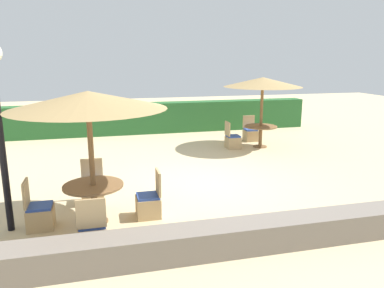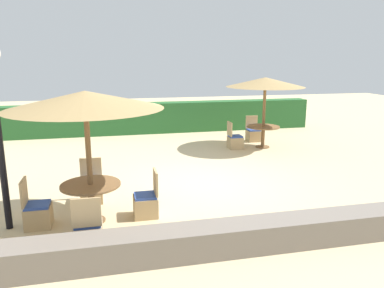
{
  "view_description": "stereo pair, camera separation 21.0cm",
  "coord_description": "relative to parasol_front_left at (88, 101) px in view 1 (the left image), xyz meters",
  "views": [
    {
      "loc": [
        -2.26,
        -8.43,
        3.08
      ],
      "look_at": [
        0.0,
        0.6,
        0.9
      ],
      "focal_mm": 35.0,
      "sensor_mm": 36.0,
      "label": 1
    },
    {
      "loc": [
        -2.06,
        -8.48,
        3.08
      ],
      "look_at": [
        0.0,
        0.6,
        0.9
      ],
      "focal_mm": 35.0,
      "sensor_mm": 36.0,
      "label": 2
    }
  ],
  "objects": [
    {
      "name": "hedge_row",
      "position": [
        2.45,
        8.34,
        -1.7
      ],
      "size": [
        13.0,
        0.7,
        1.24
      ],
      "primitive_type": "cube",
      "color": "#28602D",
      "rests_on": "ground_plane"
    },
    {
      "name": "patio_chair_back_right_west",
      "position": [
        4.58,
        4.97,
        -2.06
      ],
      "size": [
        0.46,
        0.46,
        0.93
      ],
      "rotation": [
        0.0,
        0.0,
        -1.57
      ],
      "color": "tan",
      "rests_on": "ground_plane"
    },
    {
      "name": "patio_chair_front_left_west",
      "position": [
        -0.98,
        -0.01,
        -2.06
      ],
      "size": [
        0.46,
        0.46,
        0.93
      ],
      "rotation": [
        0.0,
        0.0,
        -1.57
      ],
      "color": "tan",
      "rests_on": "ground_plane"
    },
    {
      "name": "patio_chair_front_left_south",
      "position": [
        -0.03,
        -1.01,
        -2.06
      ],
      "size": [
        0.46,
        0.46,
        0.93
      ],
      "color": "tan",
      "rests_on": "ground_plane"
    },
    {
      "name": "ground_plane",
      "position": [
        2.45,
        1.58,
        -2.32
      ],
      "size": [
        40.0,
        40.0,
        0.0
      ],
      "primitive_type": "plane",
      "color": "#D1BA8C"
    },
    {
      "name": "patio_chair_front_left_east",
      "position": [
        1.03,
        0.02,
        -2.06
      ],
      "size": [
        0.46,
        0.46,
        0.93
      ],
      "rotation": [
        0.0,
        0.0,
        1.57
      ],
      "color": "tan",
      "rests_on": "ground_plane"
    },
    {
      "name": "patio_chair_back_right_north",
      "position": [
        5.63,
        5.91,
        -2.06
      ],
      "size": [
        0.46,
        0.46,
        0.93
      ],
      "rotation": [
        0.0,
        0.0,
        3.14
      ],
      "color": "tan",
      "rests_on": "ground_plane"
    },
    {
      "name": "parasol_front_left",
      "position": [
        0.0,
        0.0,
        0.0
      ],
      "size": [
        2.81,
        2.81,
        2.49
      ],
      "color": "brown",
      "rests_on": "ground_plane"
    },
    {
      "name": "patio_chair_front_left_north",
      "position": [
        -0.04,
        1.06,
        -2.06
      ],
      "size": [
        0.46,
        0.46,
        0.93
      ],
      "rotation": [
        0.0,
        0.0,
        3.14
      ],
      "color": "tan",
      "rests_on": "ground_plane"
    },
    {
      "name": "round_table_front_left",
      "position": [
        0.0,
        0.0,
        -1.72
      ],
      "size": [
        1.11,
        1.11,
        0.76
      ],
      "color": "brown",
      "rests_on": "ground_plane"
    },
    {
      "name": "parasol_back_right",
      "position": [
        5.59,
        4.91,
        -0.09
      ],
      "size": [
        2.64,
        2.64,
        2.41
      ],
      "color": "brown",
      "rests_on": "ground_plane"
    },
    {
      "name": "round_table_back_right",
      "position": [
        5.59,
        4.91,
        -1.73
      ],
      "size": [
        1.12,
        1.12,
        0.74
      ],
      "color": "brown",
      "rests_on": "ground_plane"
    },
    {
      "name": "stone_border",
      "position": [
        2.45,
        -1.66,
        -2.09
      ],
      "size": [
        10.0,
        0.56,
        0.47
      ],
      "primitive_type": "cube",
      "color": "slate",
      "rests_on": "ground_plane"
    }
  ]
}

